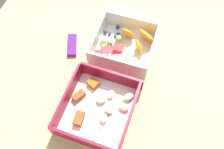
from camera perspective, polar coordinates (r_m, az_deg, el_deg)
table_surface at (r=65.79cm, az=0.36°, el=-0.76°), size 80.00×80.00×2.00cm
pasta_container at (r=59.59cm, az=-3.23°, el=-7.69°), size 18.16×16.56×5.14cm
fruit_bowl at (r=67.65cm, az=2.87°, el=6.58°), size 14.90×16.02×5.63cm
candy_bar at (r=70.24cm, az=-9.12°, el=6.66°), size 7.40×4.72×1.20cm
paper_cup_liner at (r=76.15cm, az=0.81°, el=13.78°), size 4.29×4.29×1.88cm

